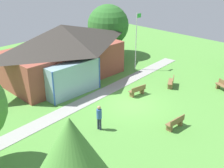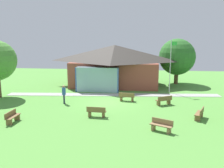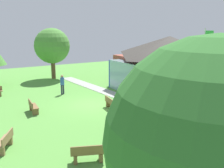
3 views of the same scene
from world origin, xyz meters
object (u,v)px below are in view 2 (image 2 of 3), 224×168
bench_front_right (161,126)px  tree_behind_pavilion_right (177,57)px  pavilion (114,65)px  bench_front_center (96,112)px  bench_lawn_far_right (200,114)px  visitor_strolling_lawn (64,93)px  bench_front_left (12,117)px  bench_rear_near_path (127,97)px  bench_mid_right (164,101)px  flagpole (171,64)px

bench_front_right → tree_behind_pavilion_right: size_ratio=0.27×
pavilion → bench_front_center: 12.36m
pavilion → tree_behind_pavilion_right: tree_behind_pavilion_right is taller
bench_front_center → bench_lawn_far_right: 7.89m
visitor_strolling_lawn → bench_front_left: bearing=147.8°
bench_rear_near_path → visitor_strolling_lawn: 5.95m
visitor_strolling_lawn → bench_mid_right: bearing=-95.7°
bench_lawn_far_right → tree_behind_pavilion_right: (0.03, 13.92, 3.07)m
flagpole → bench_mid_right: (-1.03, -4.99, -2.74)m
bench_mid_right → tree_behind_pavilion_right: tree_behind_pavilion_right is taller
bench_mid_right → bench_front_left: size_ratio=1.00×
bench_lawn_far_right → tree_behind_pavilion_right: 14.25m
bench_mid_right → visitor_strolling_lawn: (-9.15, -0.60, 0.62)m
bench_rear_near_path → pavilion: bearing=114.1°
flagpole → bench_front_center: size_ratio=3.74×
flagpole → bench_rear_near_path: (-4.47, -4.03, -2.74)m
pavilion → tree_behind_pavilion_right: bearing=15.5°
bench_rear_near_path → tree_behind_pavilion_right: tree_behind_pavilion_right is taller
flagpole → tree_behind_pavilion_right: size_ratio=0.99×
bench_front_center → bench_lawn_far_right: (7.88, 0.41, 0.00)m
pavilion → bench_lawn_far_right: bearing=-56.4°
bench_mid_right → bench_lawn_far_right: size_ratio=0.98×
pavilion → bench_front_center: pavilion is taller
bench_mid_right → bench_lawn_far_right: (2.36, -3.64, 0.00)m
bench_front_left → tree_behind_pavilion_right: (13.80, 16.24, 3.07)m
pavilion → bench_lawn_far_right: pavilion is taller
tree_behind_pavilion_right → visitor_strolling_lawn: bearing=-136.7°
bench_rear_near_path → tree_behind_pavilion_right: 11.41m
pavilion → flagpole: flagpole is taller
bench_front_right → tree_behind_pavilion_right: bearing=-73.5°
pavilion → bench_front_right: 15.54m
pavilion → visitor_strolling_lawn: 9.60m
flagpole → bench_rear_near_path: flagpole is taller
bench_rear_near_path → tree_behind_pavilion_right: bearing=66.4°
bench_front_left → bench_lawn_far_right: bearing=101.8°
bench_front_left → flagpole: bearing=133.6°
bench_front_center → visitor_strolling_lawn: size_ratio=0.88×
visitor_strolling_lawn → tree_behind_pavilion_right: (11.54, 10.88, 2.45)m
pavilion → bench_front_right: size_ratio=7.41×
bench_rear_near_path → bench_lawn_far_right: same height
flagpole → bench_mid_right: bearing=-101.6°
pavilion → bench_front_left: bearing=-113.0°
pavilion → bench_lawn_far_right: 14.27m
pavilion → flagpole: 7.20m
bench_front_right → tree_behind_pavilion_right: tree_behind_pavilion_right is taller
visitor_strolling_lawn → tree_behind_pavilion_right: 16.05m
bench_front_left → visitor_strolling_lawn: visitor_strolling_lawn is taller
bench_rear_near_path → bench_front_right: 7.97m
bench_front_right → visitor_strolling_lawn: 10.32m
bench_mid_right → bench_front_center: bearing=-173.4°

